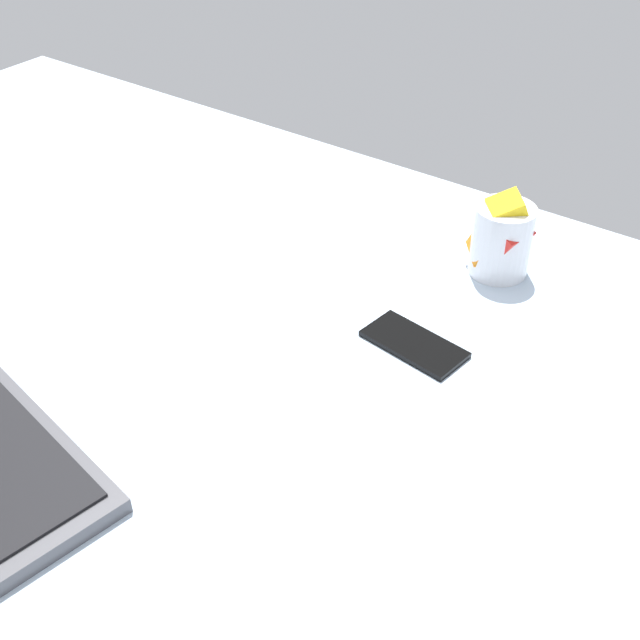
% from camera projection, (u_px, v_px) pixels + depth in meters
% --- Properties ---
extents(bed_mattress, '(1.80, 1.40, 0.18)m').
position_uv_depth(bed_mattress, '(73.00, 376.00, 1.17)').
color(bed_mattress, silver).
rests_on(bed_mattress, ground).
extents(snack_cup, '(0.10, 0.09, 0.13)m').
position_uv_depth(snack_cup, '(501.00, 239.00, 1.19)').
color(snack_cup, silver).
rests_on(snack_cup, bed_mattress).
extents(cell_phone, '(0.15, 0.09, 0.01)m').
position_uv_depth(cell_phone, '(414.00, 344.00, 1.08)').
color(cell_phone, black).
rests_on(cell_phone, bed_mattress).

